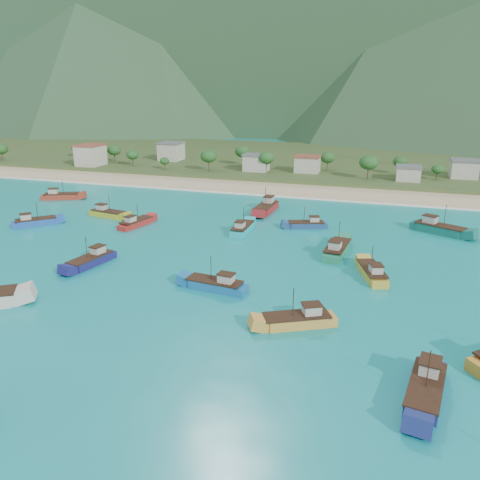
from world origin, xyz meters
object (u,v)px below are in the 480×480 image
(boat_4, at_px, (91,261))
(boat_15, at_px, (266,208))
(boat_7, at_px, (298,321))
(boat_22, at_px, (243,229))
(boat_16, at_px, (337,250))
(boat_9, at_px, (61,197))
(boat_23, at_px, (35,222))
(boat_18, at_px, (216,286))
(boat_17, at_px, (136,223))
(boat_20, at_px, (372,273))
(boat_2, at_px, (307,225))
(boat_6, at_px, (108,214))
(boat_25, at_px, (426,390))
(boat_3, at_px, (439,229))

(boat_4, height_order, boat_15, boat_15)
(boat_7, relative_size, boat_22, 1.04)
(boat_4, xyz_separation_m, boat_16, (42.18, 19.18, 0.13))
(boat_9, relative_size, boat_23, 1.19)
(boat_18, height_order, boat_22, boat_18)
(boat_17, xyz_separation_m, boat_20, (53.80, -15.03, 0.04))
(boat_17, distance_m, boat_18, 41.15)
(boat_17, bearing_deg, boat_7, -25.94)
(boat_7, height_order, boat_15, boat_15)
(boat_2, relative_size, boat_23, 1.02)
(boat_7, xyz_separation_m, boat_20, (8.81, 20.63, -0.01))
(boat_20, bearing_deg, boat_6, 144.16)
(boat_2, xyz_separation_m, boat_9, (-72.55, 6.88, 0.17))
(boat_23, distance_m, boat_25, 92.97)
(boat_9, bearing_deg, boat_23, 0.44)
(boat_25, bearing_deg, boat_9, -24.38)
(boat_2, height_order, boat_9, boat_9)
(boat_18, height_order, boat_20, boat_18)
(boat_4, xyz_separation_m, boat_25, (56.03, -22.39, 0.07))
(boat_9, bearing_deg, boat_22, 51.38)
(boat_3, xyz_separation_m, boat_18, (-36.57, -43.44, -0.19))
(boat_22, bearing_deg, boat_18, -80.56)
(boat_18, xyz_separation_m, boat_25, (30.46, -18.84, 0.07))
(boat_18, bearing_deg, boat_3, -34.07)
(boat_16, bearing_deg, boat_3, 51.85)
(boat_16, bearing_deg, boat_9, 169.97)
(boat_2, xyz_separation_m, boat_17, (-38.11, -10.93, 0.07))
(boat_15, bearing_deg, boat_20, 129.91)
(boat_20, bearing_deg, boat_25, -96.33)
(boat_18, height_order, boat_25, boat_25)
(boat_3, relative_size, boat_4, 1.16)
(boat_20, bearing_deg, boat_23, 155.10)
(boat_6, distance_m, boat_15, 40.11)
(boat_9, distance_m, boat_16, 84.44)
(boat_9, xyz_separation_m, boat_18, (64.63, -45.78, -0.05))
(boat_7, height_order, boat_17, boat_7)
(boat_15, bearing_deg, boat_2, 141.31)
(boat_9, relative_size, boat_15, 0.90)
(boat_7, bearing_deg, boat_17, 24.15)
(boat_4, bearing_deg, boat_7, 175.24)
(boat_7, bearing_deg, boat_9, 28.61)
(boat_3, distance_m, boat_22, 43.52)
(boat_17, xyz_separation_m, boat_18, (30.18, -27.97, 0.06))
(boat_2, bearing_deg, boat_25, -176.83)
(boat_3, bearing_deg, boat_20, 4.14)
(boat_6, relative_size, boat_18, 1.01)
(boat_15, xyz_separation_m, boat_25, (35.05, -68.71, -0.13))
(boat_25, bearing_deg, boat_7, -25.64)
(boat_4, relative_size, boat_20, 1.01)
(boat_2, bearing_deg, boat_15, 30.63)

